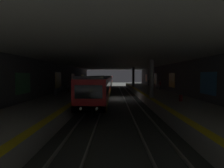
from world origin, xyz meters
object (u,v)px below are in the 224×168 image
at_px(pillar_near, 152,79).
at_px(person_walking_mid, 148,82).
at_px(bench_right_near, 62,89).
at_px(person_standing_far, 74,88).
at_px(pillar_far, 133,77).
at_px(backpack_on_floor, 69,91).
at_px(trash_bin, 56,93).
at_px(metro_train, 106,82).
at_px(suitcase_rolling, 181,98).
at_px(bench_left_mid, 156,86).
at_px(bench_left_near, 159,86).
at_px(person_waiting_near, 160,85).
at_px(person_boarding, 151,87).
at_px(bench_right_mid, 69,87).

distance_m(pillar_near, person_walking_mid, 21.97).
distance_m(bench_right_near, person_standing_far, 5.32).
distance_m(pillar_far, backpack_on_floor, 16.92).
bearing_deg(trash_bin, metro_train, -14.35).
distance_m(metro_train, trash_bin, 22.59).
distance_m(metro_train, suitcase_rolling, 27.89).
relative_size(metro_train, backpack_on_floor, 152.48).
bearing_deg(bench_left_mid, backpack_on_floor, 116.31).
xyz_separation_m(suitcase_rolling, trash_bin, (4.52, 14.58, 0.10)).
distance_m(pillar_far, suitcase_rolling, 21.70).
xyz_separation_m(pillar_far, person_walking_mid, (2.82, -4.07, -1.33)).
bearing_deg(bench_left_mid, person_standing_far, 130.49).
bearing_deg(pillar_near, backpack_on_floor, 60.20).
height_order(pillar_near, bench_left_near, pillar_near).
relative_size(person_standing_far, trash_bin, 2.06).
xyz_separation_m(person_waiting_near, trash_bin, (-9.27, 16.23, -0.49)).
bearing_deg(person_boarding, bench_right_mid, 67.79).
distance_m(bench_left_near, person_walking_mid, 9.18).
height_order(bench_right_mid, person_boarding, person_boarding).
relative_size(metro_train, person_boarding, 36.19).
distance_m(bench_left_mid, bench_right_near, 18.70).
distance_m(person_walking_mid, person_standing_far, 23.53).
relative_size(pillar_near, person_boarding, 2.70).
height_order(pillar_near, person_boarding, pillar_near).
distance_m(person_waiting_near, person_walking_mid, 10.51).
distance_m(pillar_near, suitcase_rolling, 4.15).
bearing_deg(metro_train, bench_right_mid, 153.35).
relative_size(pillar_near, bench_left_mid, 2.68).
relative_size(person_standing_far, suitcase_rolling, 1.83).
xyz_separation_m(bench_right_near, trash_bin, (-5.21, -0.73, -0.10)).
height_order(bench_left_mid, trash_bin, bench_left_mid).
relative_size(bench_right_near, trash_bin, 2.00).
distance_m(bench_left_near, suitcase_rolling, 15.23).
bearing_deg(bench_right_near, bench_left_near, -72.44).
height_order(pillar_near, trash_bin, pillar_near).
bearing_deg(trash_bin, suitcase_rolling, -107.22).
relative_size(person_waiting_near, trash_bin, 1.98).
relative_size(pillar_far, person_standing_far, 2.60).
height_order(person_standing_far, backpack_on_floor, person_standing_far).
xyz_separation_m(bench_left_near, person_boarding, (-7.06, 3.10, 0.39)).
bearing_deg(person_waiting_near, person_boarding, 152.36).
xyz_separation_m(pillar_far, bench_right_mid, (-7.70, 12.88, -1.75)).
distance_m(pillar_far, metro_train, 8.29).
height_order(pillar_far, person_walking_mid, pillar_far).
xyz_separation_m(bench_right_mid, person_walking_mid, (10.52, -16.96, 0.42)).
height_order(person_waiting_near, person_standing_far, person_standing_far).
xyz_separation_m(metro_train, suitcase_rolling, (-26.40, -8.98, -0.65)).
height_order(pillar_near, person_walking_mid, pillar_near).
height_order(metro_train, person_walking_mid, metro_train).
bearing_deg(bench_left_mid, person_walking_mid, 0.91).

